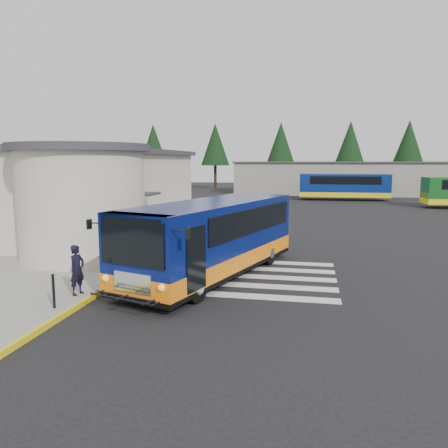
% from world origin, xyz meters
% --- Properties ---
extents(ground, '(140.00, 140.00, 0.00)m').
position_xyz_m(ground, '(0.00, 0.00, 0.00)').
color(ground, black).
rests_on(ground, ground).
extents(sidewalk, '(10.00, 34.00, 0.15)m').
position_xyz_m(sidewalk, '(-9.00, 4.00, 0.07)').
color(sidewalk, gray).
rests_on(sidewalk, ground).
extents(curb_strip, '(0.12, 34.00, 0.16)m').
position_xyz_m(curb_strip, '(-4.05, 4.00, 0.08)').
color(curb_strip, yellow).
rests_on(curb_strip, ground).
extents(station_building, '(12.70, 18.70, 4.80)m').
position_xyz_m(station_building, '(-10.84, 6.91, 2.57)').
color(station_building, beige).
rests_on(station_building, ground).
extents(crosswalk, '(8.00, 5.35, 0.01)m').
position_xyz_m(crosswalk, '(-0.50, -0.80, 0.01)').
color(crosswalk, silver).
rests_on(crosswalk, ground).
extents(depot_building, '(26.40, 8.40, 4.20)m').
position_xyz_m(depot_building, '(6.00, 42.00, 2.11)').
color(depot_building, gray).
rests_on(depot_building, ground).
extents(tree_line, '(58.40, 4.40, 10.00)m').
position_xyz_m(tree_line, '(6.29, 50.00, 6.77)').
color(tree_line, black).
rests_on(tree_line, ground).
extents(transit_bus, '(5.63, 10.10, 2.78)m').
position_xyz_m(transit_bus, '(-1.01, -0.94, 1.33)').
color(transit_bus, '#08145D').
rests_on(transit_bus, ground).
extents(pedestrian_a, '(0.49, 0.64, 1.56)m').
position_xyz_m(pedestrian_a, '(-4.50, -4.50, 0.93)').
color(pedestrian_a, black).
rests_on(pedestrian_a, sidewalk).
extents(pedestrian_b, '(1.00, 1.04, 1.68)m').
position_xyz_m(pedestrian_b, '(-7.57, -0.85, 0.99)').
color(pedestrian_b, black).
rests_on(pedestrian_b, sidewalk).
extents(bollard, '(0.08, 0.08, 0.98)m').
position_xyz_m(bollard, '(-4.50, -5.80, 0.64)').
color(bollard, black).
rests_on(bollard, sidewalk).
extents(far_bus_a, '(9.63, 2.97, 2.46)m').
position_xyz_m(far_bus_a, '(6.10, 33.04, 1.60)').
color(far_bus_a, navy).
rests_on(far_bus_a, ground).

